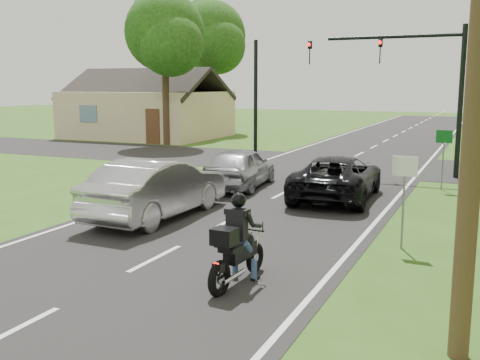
% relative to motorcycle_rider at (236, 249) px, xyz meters
% --- Properties ---
extents(ground, '(140.00, 140.00, 0.00)m').
position_rel_motorcycle_rider_xyz_m(ground, '(-2.24, 0.70, -0.69)').
color(ground, '#325317').
rests_on(ground, ground).
extents(road, '(8.00, 100.00, 0.01)m').
position_rel_motorcycle_rider_xyz_m(road, '(-2.24, 10.70, -0.69)').
color(road, black).
rests_on(road, ground).
extents(cross_road, '(60.00, 7.00, 0.01)m').
position_rel_motorcycle_rider_xyz_m(cross_road, '(-2.24, 16.70, -0.69)').
color(cross_road, black).
rests_on(cross_road, ground).
extents(motorcycle_rider, '(0.58, 2.04, 1.76)m').
position_rel_motorcycle_rider_xyz_m(motorcycle_rider, '(0.00, 0.00, 0.00)').
color(motorcycle_rider, black).
rests_on(motorcycle_rider, ground).
extents(dark_suv, '(2.63, 5.21, 1.41)m').
position_rel_motorcycle_rider_xyz_m(dark_suv, '(-0.33, 8.60, 0.03)').
color(dark_suv, black).
rests_on(dark_suv, road).
extents(silver_sedan, '(1.86, 5.08, 1.66)m').
position_rel_motorcycle_rider_xyz_m(silver_sedan, '(-4.26, 3.97, 0.15)').
color(silver_sedan, '#B4B4B9').
rests_on(silver_sedan, road).
extents(silver_suv, '(2.17, 4.46, 1.47)m').
position_rel_motorcycle_rider_xyz_m(silver_suv, '(-4.04, 9.14, 0.05)').
color(silver_suv, '#9EA0A6').
rests_on(silver_suv, road).
extents(traffic_signal, '(6.38, 0.44, 6.00)m').
position_rel_motorcycle_rider_xyz_m(traffic_signal, '(1.10, 14.69, 3.44)').
color(traffic_signal, black).
rests_on(traffic_signal, ground).
extents(signal_pole_far, '(0.20, 0.20, 6.00)m').
position_rel_motorcycle_rider_xyz_m(signal_pole_far, '(-7.44, 18.70, 2.31)').
color(signal_pole_far, black).
rests_on(signal_pole_far, ground).
extents(sign_white, '(0.55, 0.07, 2.12)m').
position_rel_motorcycle_rider_xyz_m(sign_white, '(2.46, 3.68, 0.91)').
color(sign_white, slate).
rests_on(sign_white, ground).
extents(sign_green, '(0.55, 0.07, 2.12)m').
position_rel_motorcycle_rider_xyz_m(sign_green, '(2.66, 11.68, 0.91)').
color(sign_green, slate).
rests_on(sign_green, ground).
extents(tree_left_near, '(5.12, 4.96, 9.22)m').
position_rel_motorcycle_rider_xyz_m(tree_left_near, '(-13.97, 20.48, 5.84)').
color(tree_left_near, '#332316').
rests_on(tree_left_near, ground).
extents(tree_left_far, '(5.76, 5.58, 10.14)m').
position_rel_motorcycle_rider_xyz_m(tree_left_far, '(-15.94, 30.45, 6.44)').
color(tree_left_far, '#332316').
rests_on(tree_left_far, ground).
extents(house, '(10.20, 8.00, 4.84)m').
position_rel_motorcycle_rider_xyz_m(house, '(-18.24, 24.70, 1.08)').
color(house, tan).
rests_on(house, ground).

